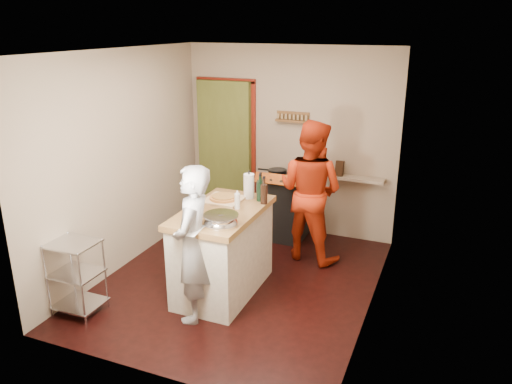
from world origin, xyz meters
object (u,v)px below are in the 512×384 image
(island, at_px, (223,249))
(person_red, at_px, (310,191))
(person_stripe, at_px, (193,244))
(wire_shelving, at_px, (76,274))
(stove, at_px, (284,207))

(island, bearing_deg, person_red, 62.55)
(person_stripe, bearing_deg, island, 163.58)
(wire_shelving, relative_size, person_stripe, 0.50)
(wire_shelving, xyz_separation_m, person_stripe, (1.16, 0.39, 0.37))
(person_stripe, xyz_separation_m, person_red, (0.67, 1.77, 0.08))
(stove, bearing_deg, wire_shelving, -116.85)
(stove, relative_size, person_stripe, 0.62)
(person_red, bearing_deg, person_stripe, 82.66)
(stove, height_order, person_red, person_red)
(island, relative_size, person_stripe, 0.88)
(person_stripe, relative_size, person_red, 0.90)
(wire_shelving, xyz_separation_m, person_red, (1.83, 2.16, 0.45))
(stove, distance_m, wire_shelving, 2.94)
(island, xyz_separation_m, person_stripe, (-0.05, -0.57, 0.29))
(wire_shelving, relative_size, island, 0.56)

